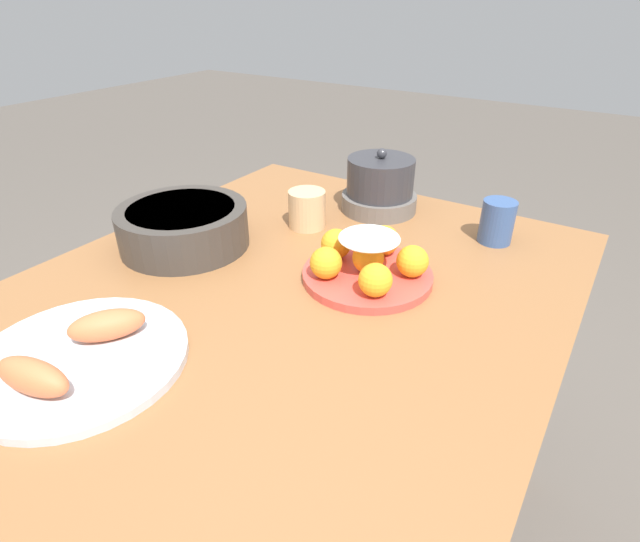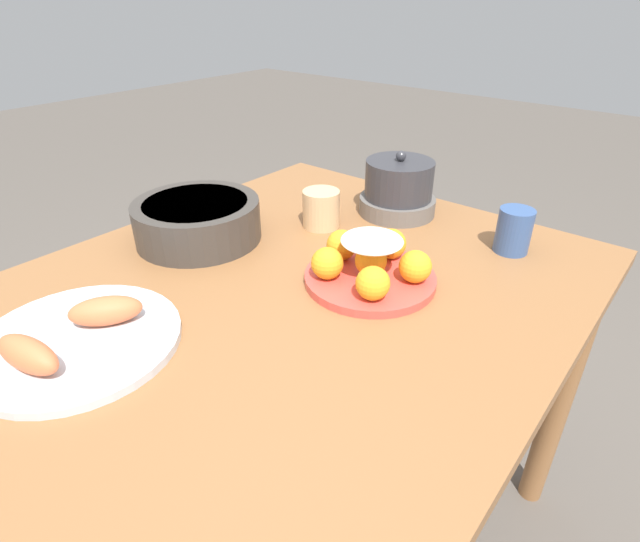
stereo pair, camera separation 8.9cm
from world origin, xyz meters
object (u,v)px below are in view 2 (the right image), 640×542
cake_plate (370,265)px  seafood_platter (75,339)px  cup_far (321,209)px  dining_table (270,346)px  cup_near (514,231)px  serving_bowl (197,219)px  warming_pot (398,189)px

cake_plate → seafood_platter: cake_plate is taller
cup_far → dining_table: bearing=-157.8°
cake_plate → cup_near: bearing=-28.5°
serving_bowl → seafood_platter: 0.39m
cup_near → cake_plate: bearing=151.5°
serving_bowl → cup_far: (0.22, -0.16, -0.00)m
seafood_platter → serving_bowl: bearing=23.1°
cake_plate → cup_near: cake_plate is taller
serving_bowl → warming_pot: bearing=-33.0°
cake_plate → cup_far: 0.26m
dining_table → seafood_platter: size_ratio=4.00×
serving_bowl → warming_pot: warming_pot is taller
serving_bowl → seafood_platter: (-0.36, -0.15, -0.03)m
cup_near → dining_table: bearing=150.0°
dining_table → cake_plate: bearing=-32.5°
serving_bowl → seafood_platter: serving_bowl is taller
cup_near → cup_far: bearing=111.9°
cup_near → seafood_platter: bearing=151.9°
warming_pot → dining_table: bearing=-176.7°
cup_far → warming_pot: 0.20m
dining_table → cake_plate: cake_plate is taller
serving_bowl → cup_far: 0.27m
cake_plate → dining_table: bearing=147.5°
dining_table → cup_near: 0.54m
cake_plate → serving_bowl: (-0.09, 0.39, 0.01)m
seafood_platter → cake_plate: bearing=-27.8°
seafood_platter → warming_pot: 0.76m
cake_plate → cup_far: size_ratio=2.89×
serving_bowl → warming_pot: (0.39, -0.26, 0.01)m
cup_near → cup_far: size_ratio=1.09×
cup_near → cup_far: 0.41m
dining_table → seafood_platter: (-0.28, 0.13, 0.12)m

